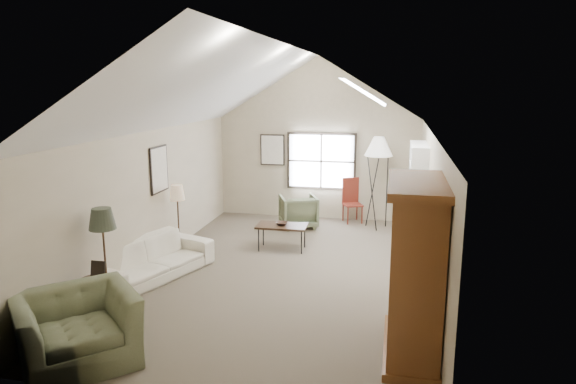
% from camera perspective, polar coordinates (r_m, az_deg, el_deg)
% --- Properties ---
extents(room_shell, '(5.01, 8.01, 4.00)m').
position_cam_1_polar(room_shell, '(8.76, -0.55, 11.11)').
color(room_shell, brown).
rests_on(room_shell, ground).
extents(window, '(1.72, 0.08, 1.42)m').
position_cam_1_polar(window, '(12.78, 3.72, 3.43)').
color(window, black).
rests_on(window, room_shell).
extents(skylight, '(0.80, 1.20, 0.52)m').
position_cam_1_polar(skylight, '(9.47, 8.51, 11.12)').
color(skylight, white).
rests_on(skylight, room_shell).
extents(wall_art, '(1.97, 3.71, 0.88)m').
position_cam_1_polar(wall_art, '(11.26, -7.79, 3.63)').
color(wall_art, black).
rests_on(wall_art, room_shell).
extents(armoire, '(0.60, 1.50, 2.20)m').
position_cam_1_polar(armoire, '(6.55, 13.92, -8.36)').
color(armoire, brown).
rests_on(armoire, ground).
extents(tv_alcove, '(0.32, 1.30, 2.10)m').
position_cam_1_polar(tv_alcove, '(10.40, 14.12, -0.56)').
color(tv_alcove, white).
rests_on(tv_alcove, ground).
extents(media_console, '(0.34, 1.18, 0.60)m').
position_cam_1_polar(media_console, '(10.61, 13.78, -5.04)').
color(media_console, '#382316').
rests_on(media_console, ground).
extents(tv_panel, '(0.05, 0.90, 0.55)m').
position_cam_1_polar(tv_panel, '(10.45, 13.95, -1.78)').
color(tv_panel, black).
rests_on(tv_panel, media_console).
extents(sofa, '(1.64, 2.50, 0.68)m').
position_cam_1_polar(sofa, '(9.31, -14.97, -7.24)').
color(sofa, silver).
rests_on(sofa, ground).
extents(armchair_near, '(1.78, 1.78, 0.87)m').
position_cam_1_polar(armchair_near, '(6.88, -22.43, -13.92)').
color(armchair_near, '#6A704F').
rests_on(armchair_near, ground).
extents(armchair_far, '(1.07, 1.09, 0.76)m').
position_cam_1_polar(armchair_far, '(12.12, 1.15, -2.16)').
color(armchair_far, '#5A6345').
rests_on(armchair_far, ground).
extents(coffee_table, '(1.03, 0.59, 0.52)m').
position_cam_1_polar(coffee_table, '(10.52, -0.68, -5.05)').
color(coffee_table, '#342215').
rests_on(coffee_table, ground).
extents(bowl, '(0.25, 0.25, 0.06)m').
position_cam_1_polar(bowl, '(10.44, -0.69, -3.53)').
color(bowl, '#3D2819').
rests_on(bowl, coffee_table).
extents(side_table, '(0.75, 0.75, 0.58)m').
position_cam_1_polar(side_table, '(8.03, -20.13, -11.08)').
color(side_table, '#3A2317').
rests_on(side_table, ground).
extents(side_chair, '(0.56, 0.56, 1.08)m').
position_cam_1_polar(side_chair, '(12.60, 7.21, -0.96)').
color(side_chair, maroon).
rests_on(side_chair, ground).
extents(tripod_lamp, '(0.64, 0.64, 2.20)m').
position_cam_1_polar(tripod_lamp, '(12.05, 9.91, 1.06)').
color(tripod_lamp, white).
rests_on(tripod_lamp, ground).
extents(dark_lamp, '(0.50, 0.50, 1.62)m').
position_cam_1_polar(dark_lamp, '(8.01, -19.65, -7.14)').
color(dark_lamp, '#272B1E').
rests_on(dark_lamp, ground).
extents(tan_lamp, '(0.37, 0.37, 1.46)m').
position_cam_1_polar(tan_lamp, '(10.23, -12.09, -3.08)').
color(tan_lamp, tan).
rests_on(tan_lamp, ground).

